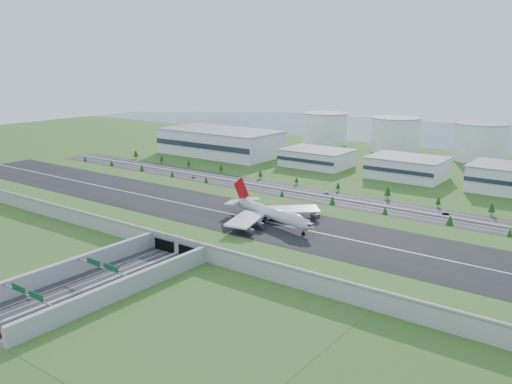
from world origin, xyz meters
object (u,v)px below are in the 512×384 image
Objects in this scene: boeing_747 at (271,213)px; car_7 at (326,193)px; car_4 at (194,177)px; car_0 at (116,266)px; fuel_tank_a at (325,129)px; car_2 at (145,273)px; car_1 at (32,296)px; car_3 at (7,332)px; car_5 at (446,214)px.

car_7 is at bearing 119.43° from boeing_747.
car_7 is (112.92, 18.05, 0.02)m from car_4.
car_4 is (-105.12, 166.11, 0.06)m from car_0.
car_2 is at bearing -71.76° from fuel_tank_a.
car_7 reaches higher than car_1.
car_2 is at bearing -89.41° from car_3.
car_5 is 87.64m from car_7.
car_5 is at bearing -116.37° from car_2.
fuel_tank_a is at bearing 0.81° from car_4.
car_4 is (4.91, -224.10, -16.67)m from fuel_tank_a.
car_7 is at bearing -116.43° from car_5.
fuel_tank_a is 8.53× the size of car_3.
car_4 is at bearing 115.24° from car_0.
fuel_tank_a reaches higher than car_1.
boeing_747 is 15.80× the size of car_4.
car_0 is 0.77× the size of car_7.
car_3 is at bearing -79.56° from boeing_747.
fuel_tank_a reaches higher than car_4.
car_1 is 226.00m from car_7.
fuel_tank_a is 237.95m from car_7.
boeing_747 is at bearing -122.53° from car_4.
boeing_747 reaches higher than car_7.
car_3 is at bearing 88.36° from car_2.
car_7 is (-87.56, 3.63, 0.01)m from car_5.
car_2 is (-15.12, -77.43, -13.06)m from boeing_747.
car_3 is at bearing -152.04° from car_4.
car_3 reaches higher than car_7.
car_1 is at bearing -99.01° from car_0.
boeing_747 is 126.66m from car_1.
car_5 is at bearing -86.34° from car_4.
fuel_tank_a is at bearing -159.65° from car_5.
fuel_tank_a is 224.77m from car_4.
car_1 is 232.21m from car_4.
car_2 is 0.96× the size of car_3.
car_0 is 204.17m from car_5.
fuel_tank_a is at bearing -74.65° from car_2.
car_1 is at bearing -23.09° from car_7.
fuel_tank_a is 405.77m from car_0.
car_0 is at bearing -73.83° from car_3.
car_1 is at bearing -47.73° from car_3.
car_2 is 1.29× the size of car_5.
boeing_747 is 11.31× the size of car_3.
car_0 is 196.58m from car_4.
car_0 is 184.32m from car_7.
car_3 is 1.34× the size of car_5.
car_4 is at bearing -62.25° from car_3.
car_5 is at bearing 46.56° from car_1.
boeing_747 reaches higher than car_5.
boeing_747 is 144.72m from car_3.
car_3 is (19.35, -63.95, 0.19)m from car_0.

